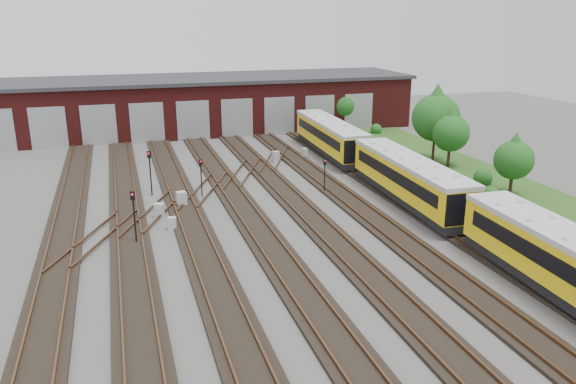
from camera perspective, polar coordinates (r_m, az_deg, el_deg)
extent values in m
plane|color=#4D4B48|center=(32.88, 2.38, -6.45)|extent=(120.00, 120.00, 0.00)
cube|color=black|center=(31.47, -22.74, -8.85)|extent=(2.40, 70.00, 0.18)
cube|color=brown|center=(31.50, -24.08, -8.67)|extent=(0.10, 70.00, 0.15)
cube|color=brown|center=(31.32, -21.46, -8.48)|extent=(0.10, 70.00, 0.15)
cube|color=black|center=(31.24, -15.38, -8.26)|extent=(2.40, 70.00, 0.18)
cube|color=brown|center=(31.17, -16.73, -8.11)|extent=(0.10, 70.00, 0.15)
cube|color=brown|center=(31.18, -14.08, -7.87)|extent=(0.10, 70.00, 0.15)
cube|color=black|center=(31.51, -8.05, -7.54)|extent=(2.40, 70.00, 0.18)
cube|color=brown|center=(31.35, -9.37, -7.41)|extent=(0.10, 70.00, 0.15)
cube|color=brown|center=(31.54, -6.77, -7.13)|extent=(0.10, 70.00, 0.15)
cube|color=black|center=(32.28, -0.99, -6.73)|extent=(2.40, 70.00, 0.18)
cube|color=brown|center=(32.04, -2.23, -6.61)|extent=(0.10, 70.00, 0.15)
cube|color=brown|center=(32.40, 0.24, -6.31)|extent=(0.10, 70.00, 0.15)
cube|color=black|center=(33.51, 5.63, -5.88)|extent=(2.40, 70.00, 0.18)
cube|color=brown|center=(33.20, 4.49, -5.77)|extent=(0.10, 70.00, 0.15)
cube|color=brown|center=(33.72, 6.77, -5.46)|extent=(0.10, 70.00, 0.15)
cube|color=black|center=(35.16, 11.68, -5.02)|extent=(2.40, 70.00, 0.18)
cube|color=brown|center=(34.78, 10.65, -4.92)|extent=(0.10, 70.00, 0.15)
cube|color=brown|center=(35.44, 12.72, -4.62)|extent=(0.10, 70.00, 0.15)
cube|color=black|center=(37.17, 17.12, -4.20)|extent=(2.40, 70.00, 0.18)
cube|color=brown|center=(36.73, 16.21, -4.11)|extent=(0.10, 70.00, 0.15)
cube|color=brown|center=(37.50, 18.06, -3.83)|extent=(0.10, 70.00, 0.15)
cube|color=black|center=(39.48, 21.96, -3.44)|extent=(2.40, 70.00, 0.18)
cube|color=brown|center=(38.99, 21.16, -3.35)|extent=(0.10, 70.00, 0.15)
cube|color=brown|center=(39.87, 22.79, -3.09)|extent=(0.10, 70.00, 0.15)
cube|color=brown|center=(40.52, -13.18, -1.83)|extent=(5.40, 9.62, 0.15)
cube|color=brown|center=(44.70, -8.48, 0.26)|extent=(5.40, 9.62, 0.15)
cube|color=brown|center=(49.17, -4.60, 1.98)|extent=(5.40, 9.62, 0.15)
cube|color=brown|center=(36.75, -18.91, -4.36)|extent=(5.40, 9.62, 0.15)
cube|color=brown|center=(53.86, -1.38, 3.41)|extent=(5.40, 9.62, 0.15)
cube|color=#521514|center=(69.82, -8.69, 8.75)|extent=(50.00, 12.00, 6.00)
cube|color=#2E2E31|center=(69.42, -8.81, 11.32)|extent=(51.00, 12.50, 0.40)
cube|color=gray|center=(63.64, -23.16, 5.98)|extent=(3.60, 0.12, 4.40)
cube|color=gray|center=(63.29, -18.65, 6.42)|extent=(3.60, 0.12, 4.40)
cube|color=gray|center=(63.34, -14.12, 6.81)|extent=(3.60, 0.12, 4.40)
cube|color=gray|center=(63.79, -9.61, 7.16)|extent=(3.60, 0.12, 4.40)
cube|color=gray|center=(64.62, -5.18, 7.47)|extent=(3.60, 0.12, 4.40)
cube|color=gray|center=(65.82, -0.88, 7.72)|extent=(3.60, 0.12, 4.40)
cube|color=gray|center=(67.37, 3.24, 7.92)|extent=(3.60, 0.12, 4.40)
cube|color=gray|center=(69.24, 7.16, 8.07)|extent=(3.60, 0.12, 4.40)
cube|color=#204818|center=(49.93, 19.38, 1.00)|extent=(8.00, 55.00, 0.05)
cube|color=black|center=(30.58, 26.75, -9.06)|extent=(2.91, 14.98, 0.60)
cube|color=yellow|center=(30.03, 27.11, -6.67)|extent=(3.21, 14.99, 2.18)
cube|color=black|center=(29.11, 25.23, -6.61)|extent=(0.61, 13.10, 0.84)
cube|color=black|center=(42.49, 12.07, -0.32)|extent=(2.91, 14.98, 0.60)
cube|color=yellow|center=(42.10, 12.18, 1.48)|extent=(3.21, 14.99, 2.18)
cube|color=silver|center=(41.78, 12.29, 3.12)|extent=(3.31, 14.99, 0.30)
cube|color=black|center=(41.47, 10.59, 1.70)|extent=(0.61, 13.10, 0.84)
cube|color=black|center=(42.63, 13.78, 1.92)|extent=(0.61, 13.10, 0.84)
cube|color=black|center=(56.46, 4.25, 4.41)|extent=(2.91, 14.98, 0.60)
cube|color=yellow|center=(56.17, 4.28, 5.79)|extent=(3.21, 14.99, 2.18)
cube|color=silver|center=(55.93, 4.31, 7.04)|extent=(3.31, 14.99, 0.30)
cube|color=black|center=(55.71, 3.00, 5.98)|extent=(0.61, 13.10, 0.84)
cube|color=black|center=(56.55, 5.55, 6.10)|extent=(0.61, 13.10, 0.84)
cylinder|color=black|center=(44.44, -13.77, 1.50)|extent=(0.11, 0.11, 2.98)
cube|color=black|center=(44.00, -13.94, 3.71)|extent=(0.31, 0.25, 0.54)
sphere|color=#FF0E18|center=(43.87, -13.94, 3.82)|extent=(0.13, 0.13, 0.13)
cylinder|color=black|center=(35.08, -15.29, -3.00)|extent=(0.11, 0.11, 2.86)
cube|color=black|center=(34.54, -15.51, -0.36)|extent=(0.29, 0.21, 0.54)
sphere|color=#FF0E18|center=(34.41, -15.52, -0.24)|extent=(0.13, 0.13, 0.13)
cylinder|color=black|center=(43.51, -8.79, 1.11)|extent=(0.10, 0.10, 2.45)
cube|color=black|center=(43.13, -8.88, 2.98)|extent=(0.26, 0.18, 0.48)
sphere|color=#FF0E18|center=(43.01, -8.86, 3.07)|extent=(0.11, 0.11, 0.11)
cylinder|color=black|center=(43.99, 3.74, 1.34)|extent=(0.09, 0.09, 2.28)
cube|color=black|center=(43.63, 3.77, 3.07)|extent=(0.24, 0.16, 0.45)
sphere|color=#FF0E18|center=(43.53, 3.82, 3.15)|extent=(0.11, 0.11, 0.11)
cube|color=#B3B7B9|center=(37.30, -11.68, -3.14)|extent=(0.58, 0.51, 0.86)
cube|color=#B3B7B9|center=(39.69, -12.95, -1.84)|extent=(0.76, 0.71, 1.01)
cube|color=#B3B7B9|center=(41.54, -10.76, -0.73)|extent=(0.79, 0.70, 1.14)
cube|color=#B3B7B9|center=(55.34, 1.65, 4.00)|extent=(0.67, 0.62, 0.92)
cube|color=#B3B7B9|center=(53.55, -1.26, 3.61)|extent=(0.73, 0.66, 1.03)
cylinder|color=#342117|center=(69.74, 5.50, 7.02)|extent=(0.20, 0.20, 1.60)
sphere|color=#174D16|center=(69.39, 5.55, 8.76)|extent=(3.11, 3.11, 3.11)
cone|color=#174D16|center=(69.23, 5.58, 9.67)|extent=(2.67, 2.67, 2.22)
cylinder|color=#342117|center=(53.72, 15.99, 3.36)|extent=(0.26, 0.26, 1.73)
sphere|color=#174D16|center=(53.23, 16.20, 5.77)|extent=(3.36, 3.36, 3.36)
cone|color=#174D16|center=(53.01, 16.31, 7.04)|extent=(2.88, 2.88, 2.40)
cylinder|color=#342117|center=(55.40, 14.55, 4.19)|extent=(0.24, 0.24, 2.29)
sphere|color=#174D16|center=(54.81, 14.79, 7.31)|extent=(4.46, 4.46, 4.46)
cone|color=#174D16|center=(54.57, 14.92, 8.95)|extent=(3.82, 3.82, 3.19)
cylinder|color=#342117|center=(46.70, 21.68, 0.60)|extent=(0.26, 0.26, 1.54)
sphere|color=#174D16|center=(46.19, 21.96, 3.05)|extent=(3.00, 3.00, 3.00)
cone|color=#174D16|center=(45.96, 22.11, 4.34)|extent=(2.57, 2.57, 2.14)
sphere|color=#174D16|center=(44.34, 19.93, -0.12)|extent=(1.46, 1.46, 1.46)
sphere|color=#174D16|center=(49.00, 19.21, 1.62)|extent=(1.54, 1.54, 1.54)
sphere|color=#174D16|center=(67.72, 8.96, 6.47)|extent=(1.34, 1.34, 1.34)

